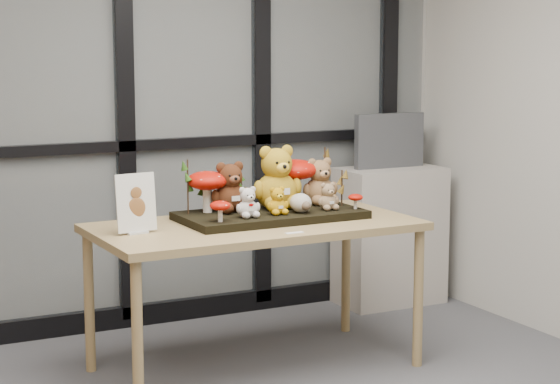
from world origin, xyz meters
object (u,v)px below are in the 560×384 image
mushroom_front_right (356,201)px  monitor (389,141)px  diorama_tray (271,215)px  mushroom_back_left (207,190)px  plush_cream_hedgehog (301,202)px  display_table (255,236)px  bear_beige_small (328,195)px  bear_white_bow (248,200)px  mushroom_front_left (220,210)px  bear_pooh_yellow (276,174)px  sign_holder (136,206)px  bear_small_yellow (277,199)px  mushroom_back_right (296,179)px  cabinet (390,236)px  bear_brown_medium (230,184)px  bear_tan_back (319,179)px

mushroom_front_right → monitor: bearing=48.5°
diorama_tray → mushroom_back_left: size_ratio=3.99×
plush_cream_hedgehog → display_table: bearing=169.2°
mushroom_back_left → bear_beige_small: bearing=-19.9°
bear_white_bow → plush_cream_hedgehog: bearing=-1.1°
mushroom_front_right → mushroom_front_left: bearing=-178.4°
display_table → plush_cream_hedgehog: size_ratio=14.88×
display_table → diorama_tray: bearing=26.6°
bear_pooh_yellow → sign_holder: 0.81m
monitor → bear_small_yellow: bearing=-145.3°
bear_beige_small → mushroom_front_right: bear_beige_small is taller
mushroom_back_right → cabinet: mushroom_back_right is taller
bear_beige_small → cabinet: size_ratio=0.18×
bear_brown_medium → mushroom_front_right: bear_brown_medium is taller
display_table → monitor: monitor is taller
mushroom_back_left → bear_small_yellow: bearing=-36.6°
mushroom_back_left → monitor: bearing=22.6°
bear_beige_small → cabinet: 1.29m
bear_pooh_yellow → mushroom_back_right: bear_pooh_yellow is taller
bear_brown_medium → mushroom_front_right: 0.65m
mushroom_front_left → bear_beige_small: bearing=5.6°
bear_pooh_yellow → plush_cream_hedgehog: size_ratio=3.29×
bear_brown_medium → mushroom_front_left: bear_brown_medium is taller
bear_white_bow → display_table: bearing=34.2°
mushroom_front_right → sign_holder: bearing=176.1°
bear_white_bow → mushroom_front_left: (-0.17, -0.05, -0.03)m
bear_white_bow → monitor: size_ratio=0.35×
bear_small_yellow → mushroom_front_right: bearing=-5.7°
bear_tan_back → plush_cream_hedgehog: (-0.22, -0.20, -0.08)m
plush_cream_hedgehog → cabinet: bearing=36.6°
mushroom_front_right → cabinet: (0.77, 0.85, -0.40)m
mushroom_back_left → bear_tan_back: bearing=-1.9°
mushroom_back_right → sign_holder: (-0.95, -0.20, -0.04)m
diorama_tray → monitor: 1.42m
display_table → cabinet: bearing=30.0°
sign_holder → bear_small_yellow: bearing=-9.9°
bear_small_yellow → mushroom_back_right: bearing=45.4°
mushroom_back_right → monitor: monitor is taller
mushroom_front_left → bear_tan_back: bearing=20.1°
bear_small_yellow → mushroom_front_right: size_ratio=1.80×
bear_brown_medium → bear_tan_back: 0.52m
bear_brown_medium → bear_tan_back: bear_brown_medium is taller
bear_brown_medium → bear_small_yellow: bearing=-47.4°
bear_pooh_yellow → bear_white_bow: (-0.25, -0.18, -0.09)m
bear_pooh_yellow → bear_tan_back: (0.26, 0.02, -0.04)m
bear_brown_medium → cabinet: 1.59m
bear_beige_small → monitor: size_ratio=0.32×
bear_white_bow → mushroom_back_right: (0.40, 0.25, 0.05)m
bear_tan_back → mushroom_front_left: bear_tan_back is taller
display_table → mushroom_front_left: bearing=-159.0°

